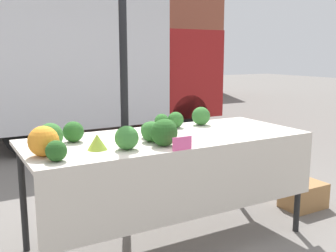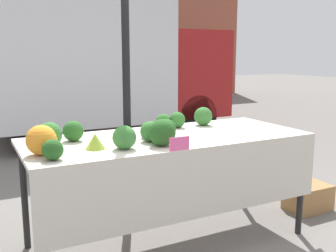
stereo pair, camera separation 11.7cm
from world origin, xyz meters
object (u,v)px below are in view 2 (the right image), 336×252
(parked_truck, at_px, (98,62))
(price_sign, at_px, (180,144))
(orange_cauliflower, at_px, (41,140))
(produce_crate, at_px, (308,197))

(parked_truck, bearing_deg, price_sign, -101.21)
(orange_cauliflower, bearing_deg, produce_crate, 2.17)
(parked_truck, distance_m, orange_cauliflower, 4.82)
(produce_crate, bearing_deg, orange_cauliflower, -177.83)
(price_sign, bearing_deg, parked_truck, 78.79)
(parked_truck, height_order, price_sign, parked_truck)
(orange_cauliflower, bearing_deg, price_sign, -19.32)
(orange_cauliflower, distance_m, price_sign, 0.89)
(produce_crate, bearing_deg, price_sign, -166.81)
(parked_truck, height_order, produce_crate, parked_truck)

